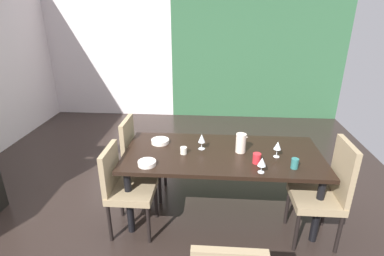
# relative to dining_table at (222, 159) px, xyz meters

# --- Properties ---
(ground_plane) EXTENTS (5.93, 6.24, 0.02)m
(ground_plane) POSITION_rel_dining_table_xyz_m (-0.57, 0.16, -0.68)
(ground_plane) COLOR black
(back_panel_interior) EXTENTS (2.59, 0.10, 2.71)m
(back_panel_interior) POSITION_rel_dining_table_xyz_m (-2.24, 3.23, 0.69)
(back_panel_interior) COLOR silver
(back_panel_interior) RESTS_ON ground_plane
(garden_window_panel) EXTENTS (3.34, 0.10, 2.71)m
(garden_window_panel) POSITION_rel_dining_table_xyz_m (0.73, 3.23, 0.69)
(garden_window_panel) COLOR #305D3A
(garden_window_panel) RESTS_ON ground_plane
(dining_table) EXTENTS (2.01, 0.92, 0.75)m
(dining_table) POSITION_rel_dining_table_xyz_m (0.00, 0.00, 0.00)
(dining_table) COLOR black
(dining_table) RESTS_ON ground_plane
(chair_left_near) EXTENTS (0.44, 0.44, 0.91)m
(chair_left_near) POSITION_rel_dining_table_xyz_m (-0.96, -0.32, -0.15)
(chair_left_near) COLOR #988360
(chair_left_near) RESTS_ON ground_plane
(chair_right_near) EXTENTS (0.44, 0.44, 1.04)m
(chair_right_near) POSITION_rel_dining_table_xyz_m (0.97, -0.32, -0.11)
(chair_right_near) COLOR #988360
(chair_right_near) RESTS_ON ground_plane
(chair_left_far) EXTENTS (0.44, 0.44, 0.96)m
(chair_left_far) POSITION_rel_dining_table_xyz_m (-0.96, 0.32, -0.13)
(chair_left_far) COLOR #988360
(chair_left_far) RESTS_ON ground_plane
(wine_glass_near_shelf) EXTENTS (0.08, 0.08, 0.15)m
(wine_glass_near_shelf) POSITION_rel_dining_table_xyz_m (0.34, -0.37, 0.18)
(wine_glass_near_shelf) COLOR silver
(wine_glass_near_shelf) RESTS_ON dining_table
(wine_glass_corner) EXTENTS (0.07, 0.07, 0.17)m
(wine_glass_corner) POSITION_rel_dining_table_xyz_m (0.54, -0.05, 0.20)
(wine_glass_corner) COLOR silver
(wine_glass_corner) RESTS_ON dining_table
(wine_glass_center) EXTENTS (0.07, 0.07, 0.17)m
(wine_glass_center) POSITION_rel_dining_table_xyz_m (-0.22, 0.07, 0.20)
(wine_glass_center) COLOR silver
(wine_glass_center) RESTS_ON dining_table
(serving_bowl_near_window) EXTENTS (0.19, 0.19, 0.04)m
(serving_bowl_near_window) POSITION_rel_dining_table_xyz_m (-0.68, 0.18, 0.10)
(serving_bowl_near_window) COLOR silver
(serving_bowl_near_window) RESTS_ON dining_table
(serving_bowl_front) EXTENTS (0.17, 0.17, 0.04)m
(serving_bowl_front) POSITION_rel_dining_table_xyz_m (-0.72, -0.31, 0.10)
(serving_bowl_front) COLOR white
(serving_bowl_front) RESTS_ON dining_table
(cup_right) EXTENTS (0.07, 0.07, 0.07)m
(cup_right) POSITION_rel_dining_table_xyz_m (-0.39, -0.05, 0.12)
(cup_right) COLOR beige
(cup_right) RESTS_ON dining_table
(cup_rear) EXTENTS (0.07, 0.07, 0.10)m
(cup_rear) POSITION_rel_dining_table_xyz_m (0.66, -0.27, 0.13)
(cup_rear) COLOR #2C6E6B
(cup_rear) RESTS_ON dining_table
(cup_south) EXTENTS (0.08, 0.08, 0.10)m
(cup_south) POSITION_rel_dining_table_xyz_m (0.32, -0.20, 0.13)
(cup_south) COLOR red
(cup_south) RESTS_ON dining_table
(pitcher_west) EXTENTS (0.12, 0.10, 0.20)m
(pitcher_west) POSITION_rel_dining_table_xyz_m (0.19, 0.03, 0.18)
(pitcher_west) COLOR beige
(pitcher_west) RESTS_ON dining_table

